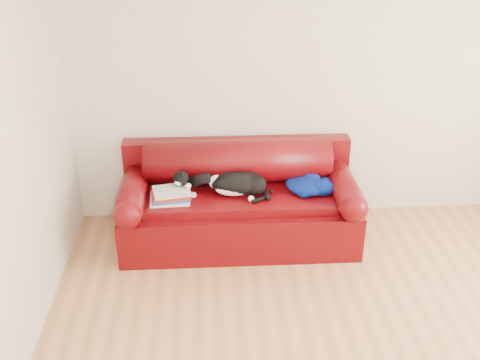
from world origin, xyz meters
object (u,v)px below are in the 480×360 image
at_px(book_stack, 171,195).
at_px(cat, 237,184).
at_px(blanket, 309,185).
at_px(sofa_base, 239,217).

distance_m(book_stack, cat, 0.59).
bearing_deg(blanket, cat, -178.67).
xyz_separation_m(book_stack, blanket, (1.22, 0.10, 0.01)).
bearing_deg(sofa_base, book_stack, -168.05).
relative_size(sofa_base, book_stack, 5.97).
distance_m(sofa_base, blanket, 0.70).
relative_size(cat, blanket, 1.51).
height_order(cat, blanket, cat).
distance_m(sofa_base, book_stack, 0.69).
bearing_deg(book_stack, blanket, 4.62).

